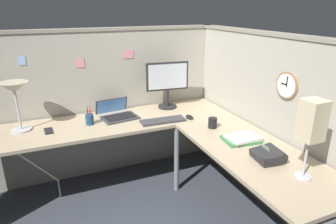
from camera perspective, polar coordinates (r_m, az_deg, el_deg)
The scene contains 19 objects.
ground_plane at distance 3.01m, azimuth 0.03°, elevation -16.79°, with size 6.80×6.80×0.00m, color #383D47.
cubicle_wall_back at distance 3.30m, azimuth -11.84°, elevation 1.71°, with size 2.57×0.12×1.58m.
cubicle_wall_right at distance 2.86m, azimuth 18.50°, elevation -1.78°, with size 0.12×2.37×1.58m.
desk at distance 2.59m, azimuth -2.53°, elevation -6.83°, with size 2.35×2.15×0.73m.
monitor at distance 3.20m, azimuth -0.12°, elevation 5.86°, with size 0.46×0.20×0.50m.
laptop at distance 3.08m, azimuth -9.86°, elevation -0.24°, with size 0.39×0.43×0.22m.
keyboard at distance 2.88m, azimuth -0.99°, elevation -1.66°, with size 0.43×0.14×0.02m, color #38383D.
computer_mouse at distance 2.96m, azimuth 4.12°, elevation -0.94°, with size 0.06×0.10×0.03m, color black.
desk_lamp_dome at distance 2.88m, azimuth -27.25°, elevation 3.51°, with size 0.24×0.24×0.44m.
pen_cup at distance 2.89m, azimuth -14.76°, elevation -1.32°, with size 0.08×0.08×0.18m.
cell_phone at distance 2.87m, azimuth -21.88°, elevation -3.36°, with size 0.07×0.14×0.01m, color black.
office_phone at distance 2.29m, azimuth 18.57°, elevation -7.95°, with size 0.22×0.23×0.11m.
book_stack at distance 2.55m, azimuth 13.93°, elevation -4.96°, with size 0.30×0.24×0.04m.
desk_lamp_paper at distance 2.02m, azimuth 25.77°, elevation -1.84°, with size 0.13×0.13×0.53m.
coffee_mug at distance 2.75m, azimuth 8.51°, elevation -2.06°, with size 0.08×0.08×0.10m, color black.
wall_clock at distance 2.55m, azimuth 21.85°, elevation 4.73°, with size 0.04×0.22×0.22m.
pinned_note_leftmost at distance 3.11m, azimuth -16.42°, elevation 8.98°, with size 0.08×0.00×0.09m, color pink.
pinned_note_middle at distance 3.08m, azimuth -26.19°, elevation 8.79°, with size 0.07×0.00×0.08m, color #99B7E5.
pinned_note_rightmost at distance 3.19m, azimuth -7.55°, elevation 10.88°, with size 0.11×0.00×0.08m, color pink.
Camera 1 is at (-0.96, -2.22, 1.79)m, focal length 31.89 mm.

